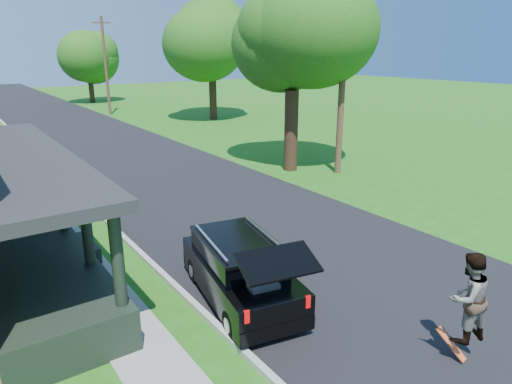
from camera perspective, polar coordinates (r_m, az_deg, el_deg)
ground at (r=11.77m, az=14.92°, el=-11.64°), size 140.00×140.00×0.00m
street at (r=28.22m, az=-17.48°, el=5.22°), size 8.00×120.00×0.02m
curb at (r=27.34m, az=-25.57°, el=3.93°), size 0.15×120.00×0.12m
sidewalk at (r=27.15m, az=-28.77°, el=3.39°), size 1.30×120.00×0.03m
black_suv at (r=10.61m, az=-1.96°, el=-9.76°), size 2.35×4.47×1.98m
skateboarder at (r=9.22m, az=24.96°, el=-11.86°), size 0.94×0.79×1.73m
skateboard at (r=9.83m, az=23.18°, el=-17.15°), size 0.26×0.62×0.48m
tree_right_near at (r=21.49m, az=4.52°, el=18.81°), size 7.36×6.98×9.23m
tree_right_mid at (r=38.11m, az=-5.71°, el=19.03°), size 8.40×8.22×10.34m
tree_right_far at (r=53.29m, az=-20.37°, el=16.00°), size 6.13×5.89×8.00m
utility_pole_near at (r=21.27m, az=10.83°, el=14.92°), size 1.79×0.46×9.22m
utility_pole_far at (r=42.78m, az=-18.28°, el=14.83°), size 1.43×0.53×8.23m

